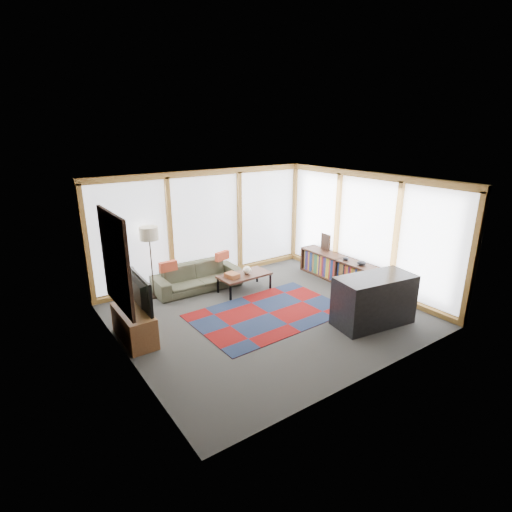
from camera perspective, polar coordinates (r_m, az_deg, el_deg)
ground at (r=7.95m, az=1.66°, el=-8.30°), size 5.50×5.50×0.00m
room_envelope at (r=8.12m, az=2.22°, el=3.87°), size 5.52×5.02×2.62m
rug at (r=7.98m, az=1.82°, el=-8.16°), size 2.99×1.97×0.01m
sofa at (r=9.12m, az=-8.38°, el=-2.97°), size 1.99×0.83×0.57m
pillow_left at (r=8.72m, az=-12.44°, el=-1.44°), size 0.39×0.13×0.21m
pillow_right at (r=9.25m, az=-4.86°, el=0.03°), size 0.38×0.20×0.20m
floor_lamp at (r=8.73m, az=-14.72°, el=-0.92°), size 0.39×0.39×1.56m
coffee_table at (r=8.96m, az=-1.65°, el=-3.79°), size 1.18×0.62×0.39m
book_stack at (r=8.71m, az=-3.42°, el=-2.78°), size 0.28×0.32×0.10m
vase at (r=8.90m, az=-1.30°, el=-2.02°), size 0.20×0.20×0.17m
bookshelf at (r=9.60m, az=12.07°, el=-1.98°), size 0.44×2.41×0.60m
bowl_a at (r=9.11m, az=14.83°, el=-0.96°), size 0.23×0.23×0.10m
bowl_b at (r=9.36m, az=12.71°, el=-0.37°), size 0.18×0.18×0.07m
shelf_picture at (r=10.01m, az=9.91°, el=1.99°), size 0.05×0.30×0.40m
tv_console at (r=7.25m, az=-17.01°, el=-9.47°), size 0.46×1.10×0.55m
television at (r=7.08m, az=-16.89°, el=-5.03°), size 0.17×1.03×0.59m
bar_counter at (r=7.73m, az=16.50°, el=-6.08°), size 1.57×0.91×0.94m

